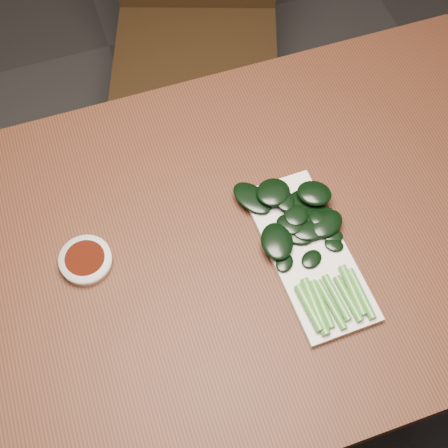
{
  "coord_description": "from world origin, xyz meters",
  "views": [
    {
      "loc": [
        -0.16,
        -0.5,
        1.77
      ],
      "look_at": [
        0.03,
        0.03,
        0.76
      ],
      "focal_mm": 50.0,
      "sensor_mm": 36.0,
      "label": 1
    }
  ],
  "objects_px": {
    "chair_far": "(196,27)",
    "serving_plate": "(309,253)",
    "gai_lan": "(305,234)",
    "table": "(217,263)",
    "sauce_bowl": "(86,261)"
  },
  "relations": [
    {
      "from": "gai_lan",
      "to": "chair_far",
      "type": "bearing_deg",
      "value": 86.41
    },
    {
      "from": "sauce_bowl",
      "to": "serving_plate",
      "type": "bearing_deg",
      "value": -16.36
    },
    {
      "from": "chair_far",
      "to": "sauce_bowl",
      "type": "xyz_separation_m",
      "value": [
        -0.44,
        -0.78,
        0.27
      ]
    },
    {
      "from": "table",
      "to": "chair_far",
      "type": "distance_m",
      "value": 0.87
    },
    {
      "from": "sauce_bowl",
      "to": "gai_lan",
      "type": "height_order",
      "value": "gai_lan"
    },
    {
      "from": "table",
      "to": "sauce_bowl",
      "type": "relative_size",
      "value": 14.93
    },
    {
      "from": "sauce_bowl",
      "to": "gai_lan",
      "type": "xyz_separation_m",
      "value": [
        0.39,
        -0.08,
        0.01
      ]
    },
    {
      "from": "table",
      "to": "sauce_bowl",
      "type": "height_order",
      "value": "sauce_bowl"
    },
    {
      "from": "chair_far",
      "to": "serving_plate",
      "type": "relative_size",
      "value": 2.69
    },
    {
      "from": "chair_far",
      "to": "gai_lan",
      "type": "xyz_separation_m",
      "value": [
        -0.05,
        -0.86,
        0.29
      ]
    },
    {
      "from": "sauce_bowl",
      "to": "chair_far",
      "type": "bearing_deg",
      "value": 60.28
    },
    {
      "from": "table",
      "to": "serving_plate",
      "type": "bearing_deg",
      "value": -24.84
    },
    {
      "from": "gai_lan",
      "to": "table",
      "type": "bearing_deg",
      "value": 165.04
    },
    {
      "from": "table",
      "to": "serving_plate",
      "type": "relative_size",
      "value": 4.23
    },
    {
      "from": "serving_plate",
      "to": "gai_lan",
      "type": "xyz_separation_m",
      "value": [
        0.0,
        0.03,
        0.02
      ]
    }
  ]
}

